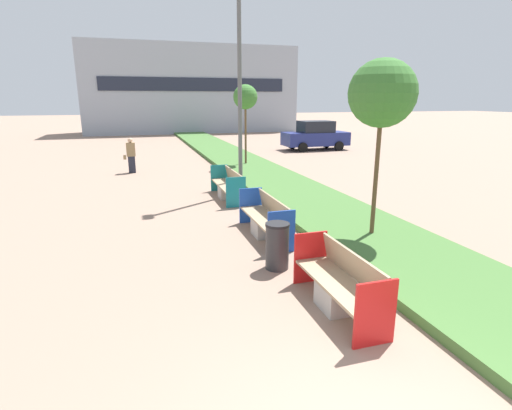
{
  "coord_description": "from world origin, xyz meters",
  "views": [
    {
      "loc": [
        -2.0,
        -2.05,
        3.22
      ],
      "look_at": [
        0.9,
        7.36,
        0.6
      ],
      "focal_mm": 28.0,
      "sensor_mm": 36.0,
      "label": 1
    }
  ],
  "objects_px": {
    "sapling_tree_near": "(382,94)",
    "parked_car_distant": "(315,136)",
    "bench_red_frame": "(340,287)",
    "sapling_tree_far": "(245,98)",
    "bench_blue_frame": "(266,221)",
    "street_lamp_post": "(239,63)",
    "bench_teal_frame": "(228,187)",
    "litter_bin": "(277,246)",
    "pedestrian_walking": "(131,155)"
  },
  "relations": [
    {
      "from": "bench_blue_frame",
      "to": "sapling_tree_near",
      "type": "xyz_separation_m",
      "value": [
        2.29,
        -1.02,
        2.95
      ]
    },
    {
      "from": "litter_bin",
      "to": "sapling_tree_far",
      "type": "xyz_separation_m",
      "value": [
        2.69,
        11.84,
        2.82
      ]
    },
    {
      "from": "street_lamp_post",
      "to": "parked_car_distant",
      "type": "xyz_separation_m",
      "value": [
        7.86,
        10.55,
        -3.44
      ]
    },
    {
      "from": "bench_teal_frame",
      "to": "pedestrian_walking",
      "type": "xyz_separation_m",
      "value": [
        -3.05,
        5.94,
        0.4
      ]
    },
    {
      "from": "bench_red_frame",
      "to": "sapling_tree_far",
      "type": "distance_m",
      "value": 14.09
    },
    {
      "from": "bench_blue_frame",
      "to": "parked_car_distant",
      "type": "bearing_deg",
      "value": 60.85
    },
    {
      "from": "street_lamp_post",
      "to": "sapling_tree_far",
      "type": "distance_m",
      "value": 5.67
    },
    {
      "from": "street_lamp_post",
      "to": "parked_car_distant",
      "type": "height_order",
      "value": "street_lamp_post"
    },
    {
      "from": "bench_blue_frame",
      "to": "sapling_tree_far",
      "type": "relative_size",
      "value": 0.61
    },
    {
      "from": "litter_bin",
      "to": "sapling_tree_near",
      "type": "bearing_deg",
      "value": 18.18
    },
    {
      "from": "litter_bin",
      "to": "parked_car_distant",
      "type": "height_order",
      "value": "parked_car_distant"
    },
    {
      "from": "sapling_tree_far",
      "to": "parked_car_distant",
      "type": "height_order",
      "value": "sapling_tree_far"
    },
    {
      "from": "bench_teal_frame",
      "to": "pedestrian_walking",
      "type": "relative_size",
      "value": 1.58
    },
    {
      "from": "bench_red_frame",
      "to": "sapling_tree_near",
      "type": "relative_size",
      "value": 0.51
    },
    {
      "from": "bench_teal_frame",
      "to": "sapling_tree_far",
      "type": "bearing_deg",
      "value": 69.03
    },
    {
      "from": "litter_bin",
      "to": "parked_car_distant",
      "type": "xyz_separation_m",
      "value": [
        8.87,
        17.09,
        0.45
      ]
    },
    {
      "from": "bench_blue_frame",
      "to": "parked_car_distant",
      "type": "height_order",
      "value": "parked_car_distant"
    },
    {
      "from": "bench_red_frame",
      "to": "pedestrian_walking",
      "type": "distance_m",
      "value": 13.92
    },
    {
      "from": "sapling_tree_near",
      "to": "sapling_tree_far",
      "type": "height_order",
      "value": "sapling_tree_near"
    },
    {
      "from": "bench_red_frame",
      "to": "street_lamp_post",
      "type": "xyz_separation_m",
      "value": [
        0.61,
        8.29,
        3.98
      ]
    },
    {
      "from": "bench_blue_frame",
      "to": "street_lamp_post",
      "type": "relative_size",
      "value": 0.3
    },
    {
      "from": "bench_red_frame",
      "to": "parked_car_distant",
      "type": "height_order",
      "value": "parked_car_distant"
    },
    {
      "from": "street_lamp_post",
      "to": "sapling_tree_far",
      "type": "xyz_separation_m",
      "value": [
        1.68,
        5.31,
        -1.07
      ]
    },
    {
      "from": "street_lamp_post",
      "to": "parked_car_distant",
      "type": "bearing_deg",
      "value": 53.32
    },
    {
      "from": "bench_blue_frame",
      "to": "parked_car_distant",
      "type": "distance_m",
      "value": 17.4
    },
    {
      "from": "bench_red_frame",
      "to": "sapling_tree_near",
      "type": "bearing_deg",
      "value": 49.08
    },
    {
      "from": "parked_car_distant",
      "to": "bench_red_frame",
      "type": "bearing_deg",
      "value": -113.89
    },
    {
      "from": "bench_blue_frame",
      "to": "sapling_tree_near",
      "type": "height_order",
      "value": "sapling_tree_near"
    },
    {
      "from": "bench_teal_frame",
      "to": "sapling_tree_near",
      "type": "relative_size",
      "value": 0.6
    },
    {
      "from": "parked_car_distant",
      "to": "bench_blue_frame",
      "type": "bearing_deg",
      "value": -118.83
    },
    {
      "from": "litter_bin",
      "to": "sapling_tree_near",
      "type": "xyz_separation_m",
      "value": [
        2.69,
        0.88,
        2.86
      ]
    },
    {
      "from": "bench_red_frame",
      "to": "parked_car_distant",
      "type": "bearing_deg",
      "value": 65.79
    },
    {
      "from": "bench_blue_frame",
      "to": "litter_bin",
      "type": "bearing_deg",
      "value": -102.02
    },
    {
      "from": "bench_red_frame",
      "to": "litter_bin",
      "type": "height_order",
      "value": "bench_red_frame"
    },
    {
      "from": "bench_red_frame",
      "to": "sapling_tree_far",
      "type": "height_order",
      "value": "sapling_tree_far"
    },
    {
      "from": "litter_bin",
      "to": "bench_teal_frame",
      "type": "bearing_deg",
      "value": 86.05
    },
    {
      "from": "sapling_tree_near",
      "to": "parked_car_distant",
      "type": "relative_size",
      "value": 0.97
    },
    {
      "from": "pedestrian_walking",
      "to": "parked_car_distant",
      "type": "relative_size",
      "value": 0.37
    },
    {
      "from": "bench_red_frame",
      "to": "sapling_tree_near",
      "type": "height_order",
      "value": "sapling_tree_near"
    },
    {
      "from": "bench_teal_frame",
      "to": "pedestrian_walking",
      "type": "height_order",
      "value": "pedestrian_walking"
    },
    {
      "from": "sapling_tree_far",
      "to": "street_lamp_post",
      "type": "bearing_deg",
      "value": -107.54
    },
    {
      "from": "litter_bin",
      "to": "parked_car_distant",
      "type": "bearing_deg",
      "value": 62.55
    },
    {
      "from": "sapling_tree_far",
      "to": "bench_teal_frame",
      "type": "bearing_deg",
      "value": -110.97
    },
    {
      "from": "bench_teal_frame",
      "to": "street_lamp_post",
      "type": "height_order",
      "value": "street_lamp_post"
    },
    {
      "from": "street_lamp_post",
      "to": "sapling_tree_near",
      "type": "distance_m",
      "value": 5.98
    },
    {
      "from": "pedestrian_walking",
      "to": "sapling_tree_near",
      "type": "bearing_deg",
      "value": -63.98
    },
    {
      "from": "street_lamp_post",
      "to": "parked_car_distant",
      "type": "distance_m",
      "value": 13.6
    },
    {
      "from": "sapling_tree_near",
      "to": "parked_car_distant",
      "type": "bearing_deg",
      "value": 69.11
    },
    {
      "from": "bench_blue_frame",
      "to": "sapling_tree_far",
      "type": "height_order",
      "value": "sapling_tree_far"
    },
    {
      "from": "street_lamp_post",
      "to": "sapling_tree_near",
      "type": "relative_size",
      "value": 1.95
    }
  ]
}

